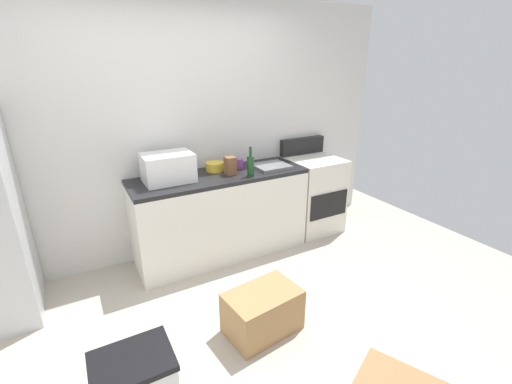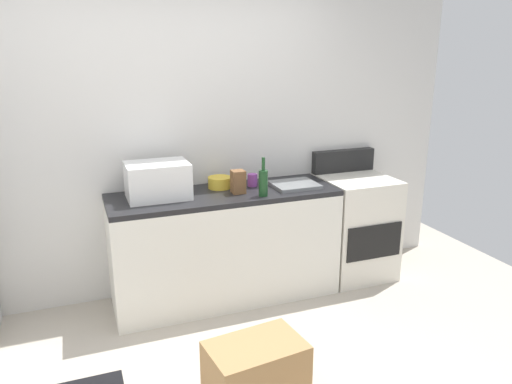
{
  "view_description": "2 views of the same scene",
  "coord_description": "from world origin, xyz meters",
  "px_view_note": "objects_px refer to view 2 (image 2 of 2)",
  "views": [
    {
      "loc": [
        -0.99,
        -1.87,
        1.97
      ],
      "look_at": [
        0.44,
        0.68,
        0.85
      ],
      "focal_mm": 24.04,
      "sensor_mm": 36.0,
      "label": 1
    },
    {
      "loc": [
        -0.78,
        -2.34,
        1.99
      ],
      "look_at": [
        0.4,
        0.77,
        1.01
      ],
      "focal_mm": 34.5,
      "sensor_mm": 36.0,
      "label": 2
    }
  ],
  "objects_px": {
    "stove_oven": "(355,225)",
    "wine_bottle": "(263,182)",
    "mixing_bowl": "(220,182)",
    "coffee_mug": "(252,180)",
    "knife_block": "(238,182)",
    "cardboard_box_large": "(256,370)",
    "microwave": "(158,180)"
  },
  "relations": [
    {
      "from": "stove_oven",
      "to": "mixing_bowl",
      "type": "bearing_deg",
      "value": 173.9
    },
    {
      "from": "stove_oven",
      "to": "microwave",
      "type": "distance_m",
      "value": 1.82
    },
    {
      "from": "stove_oven",
      "to": "wine_bottle",
      "type": "xyz_separation_m",
      "value": [
        -0.97,
        -0.2,
        0.54
      ]
    },
    {
      "from": "coffee_mug",
      "to": "knife_block",
      "type": "xyz_separation_m",
      "value": [
        -0.17,
        -0.15,
        0.04
      ]
    },
    {
      "from": "stove_oven",
      "to": "cardboard_box_large",
      "type": "xyz_separation_m",
      "value": [
        -1.42,
        -1.24,
        -0.29
      ]
    },
    {
      "from": "coffee_mug",
      "to": "wine_bottle",
      "type": "bearing_deg",
      "value": -94.19
    },
    {
      "from": "microwave",
      "to": "mixing_bowl",
      "type": "height_order",
      "value": "microwave"
    },
    {
      "from": "microwave",
      "to": "cardboard_box_large",
      "type": "bearing_deg",
      "value": -76.73
    },
    {
      "from": "wine_bottle",
      "to": "microwave",
      "type": "bearing_deg",
      "value": 162.47
    },
    {
      "from": "coffee_mug",
      "to": "cardboard_box_large",
      "type": "relative_size",
      "value": 0.18
    },
    {
      "from": "coffee_mug",
      "to": "knife_block",
      "type": "bearing_deg",
      "value": -139.53
    },
    {
      "from": "coffee_mug",
      "to": "mixing_bowl",
      "type": "bearing_deg",
      "value": 170.95
    },
    {
      "from": "stove_oven",
      "to": "microwave",
      "type": "relative_size",
      "value": 2.39
    },
    {
      "from": "mixing_bowl",
      "to": "coffee_mug",
      "type": "bearing_deg",
      "value": -9.05
    },
    {
      "from": "microwave",
      "to": "cardboard_box_large",
      "type": "distance_m",
      "value": 1.57
    },
    {
      "from": "knife_block",
      "to": "mixing_bowl",
      "type": "height_order",
      "value": "knife_block"
    },
    {
      "from": "knife_block",
      "to": "cardboard_box_large",
      "type": "height_order",
      "value": "knife_block"
    },
    {
      "from": "knife_block",
      "to": "stove_oven",
      "type": "bearing_deg",
      "value": 3.13
    },
    {
      "from": "wine_bottle",
      "to": "mixing_bowl",
      "type": "xyz_separation_m",
      "value": [
        -0.24,
        0.33,
        -0.06
      ]
    },
    {
      "from": "knife_block",
      "to": "mixing_bowl",
      "type": "distance_m",
      "value": 0.22
    },
    {
      "from": "knife_block",
      "to": "cardboard_box_large",
      "type": "xyz_separation_m",
      "value": [
        -0.3,
        -1.18,
        -0.82
      ]
    },
    {
      "from": "coffee_mug",
      "to": "cardboard_box_large",
      "type": "distance_m",
      "value": 1.61
    },
    {
      "from": "cardboard_box_large",
      "to": "coffee_mug",
      "type": "bearing_deg",
      "value": 70.22
    },
    {
      "from": "microwave",
      "to": "coffee_mug",
      "type": "relative_size",
      "value": 4.6
    },
    {
      "from": "stove_oven",
      "to": "coffee_mug",
      "type": "relative_size",
      "value": 11.0
    },
    {
      "from": "stove_oven",
      "to": "wine_bottle",
      "type": "relative_size",
      "value": 3.67
    },
    {
      "from": "microwave",
      "to": "coffee_mug",
      "type": "bearing_deg",
      "value": 3.89
    },
    {
      "from": "mixing_bowl",
      "to": "stove_oven",
      "type": "bearing_deg",
      "value": -6.1
    },
    {
      "from": "microwave",
      "to": "cardboard_box_large",
      "type": "xyz_separation_m",
      "value": [
        0.3,
        -1.28,
        -0.86
      ]
    },
    {
      "from": "microwave",
      "to": "knife_block",
      "type": "relative_size",
      "value": 2.56
    },
    {
      "from": "stove_oven",
      "to": "wine_bottle",
      "type": "bearing_deg",
      "value": -168.04
    },
    {
      "from": "stove_oven",
      "to": "mixing_bowl",
      "type": "relative_size",
      "value": 5.79
    }
  ]
}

